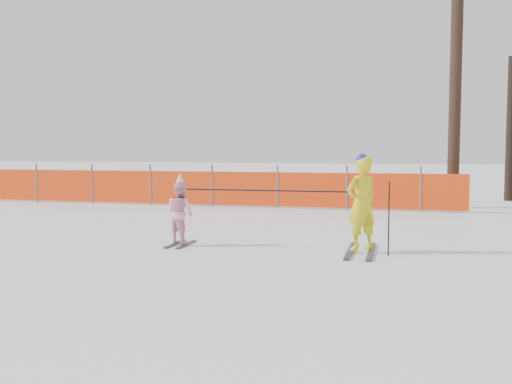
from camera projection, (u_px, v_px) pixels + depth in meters
ground at (248, 256)px, 9.16m from camera, size 120.00×120.00×0.00m
adult at (361, 204)px, 9.44m from camera, size 0.67×1.59×1.64m
child at (180, 212)px, 10.19m from camera, size 0.67×0.89×1.30m
ski_poles at (301, 198)px, 9.61m from camera, size 3.53×0.22×1.20m
safety_fence at (168, 187)px, 17.39m from camera, size 17.30×0.06×1.25m
tree_trunks at (475, 114)px, 17.33m from camera, size 2.31×3.10×6.01m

